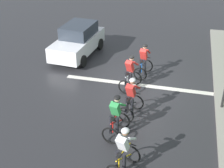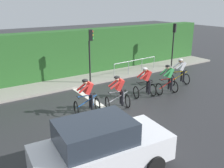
# 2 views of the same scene
# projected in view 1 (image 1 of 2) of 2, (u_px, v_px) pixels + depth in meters

# --- Properties ---
(ground_plane) EXTENTS (80.00, 80.00, 0.00)m
(ground_plane) POSITION_uv_depth(u_px,v_px,m) (137.00, 85.00, 14.69)
(ground_plane) COLOR #28282B
(road_marking_stop_line) EXTENTS (7.00, 0.30, 0.01)m
(road_marking_stop_line) POSITION_uv_depth(u_px,v_px,m) (137.00, 85.00, 14.72)
(road_marking_stop_line) COLOR silver
(road_marking_stop_line) RESTS_ON ground
(cyclist_lead) EXTENTS (0.95, 1.23, 1.66)m
(cyclist_lead) POSITION_uv_depth(u_px,v_px,m) (123.00, 153.00, 9.40)
(cyclist_lead) COLOR black
(cyclist_lead) RESTS_ON ground
(cyclist_second) EXTENTS (0.85, 1.18, 1.66)m
(cyclist_second) POSITION_uv_depth(u_px,v_px,m) (116.00, 118.00, 11.00)
(cyclist_second) COLOR black
(cyclist_second) RESTS_ON ground
(cyclist_mid) EXTENTS (0.89, 1.20, 1.66)m
(cyclist_mid) POSITION_uv_depth(u_px,v_px,m) (131.00, 99.00, 12.10)
(cyclist_mid) COLOR black
(cyclist_mid) RESTS_ON ground
(cyclist_fourth) EXTENTS (0.95, 1.22, 1.66)m
(cyclist_fourth) POSITION_uv_depth(u_px,v_px,m) (130.00, 74.00, 13.96)
(cyclist_fourth) COLOR black
(cyclist_fourth) RESTS_ON ground
(cyclist_trailing) EXTENTS (0.84, 1.17, 1.66)m
(cyclist_trailing) POSITION_uv_depth(u_px,v_px,m) (144.00, 62.00, 15.10)
(cyclist_trailing) COLOR black
(cyclist_trailing) RESTS_ON ground
(car_white) EXTENTS (2.13, 4.22, 1.76)m
(car_white) POSITION_uv_depth(u_px,v_px,m) (78.00, 41.00, 17.34)
(car_white) COLOR silver
(car_white) RESTS_ON ground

